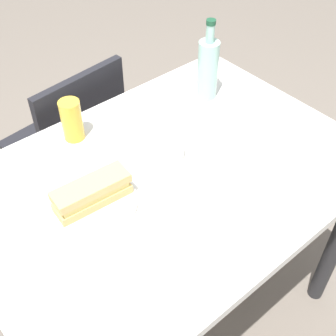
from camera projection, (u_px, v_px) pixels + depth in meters
ground_plane at (168, 307)px, 1.81m from camera, size 8.00×8.00×0.00m
dining_table at (168, 201)px, 1.36m from camera, size 1.14×0.81×0.77m
chair_far at (75, 144)px, 1.81m from camera, size 0.44×0.44×0.84m
plate_near at (94, 203)px, 1.18m from camera, size 0.23×0.23×0.01m
baguette_sandwich_near at (92, 192)px, 1.15m from camera, size 0.21×0.09×0.07m
knife_near at (80, 191)px, 1.20m from camera, size 0.18×0.01×0.01m
water_bottle at (208, 68)px, 1.47m from camera, size 0.07×0.07×0.28m
beer_glass at (72, 120)px, 1.34m from camera, size 0.06×0.06×0.13m
olive_bowl at (168, 152)px, 1.31m from camera, size 0.09×0.09×0.03m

